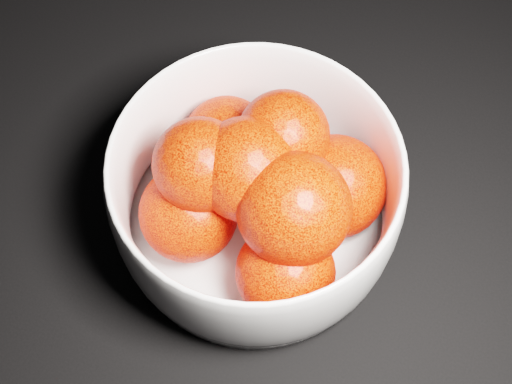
% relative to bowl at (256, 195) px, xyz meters
% --- Properties ---
extents(bowl, '(0.24, 0.24, 0.12)m').
position_rel_bowl_xyz_m(bowl, '(0.00, 0.00, 0.00)').
color(bowl, silver).
rests_on(bowl, ground).
extents(orange_pile, '(0.19, 0.17, 0.14)m').
position_rel_bowl_xyz_m(orange_pile, '(0.01, -0.00, 0.02)').
color(orange_pile, '#FF2209').
rests_on(orange_pile, bowl).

